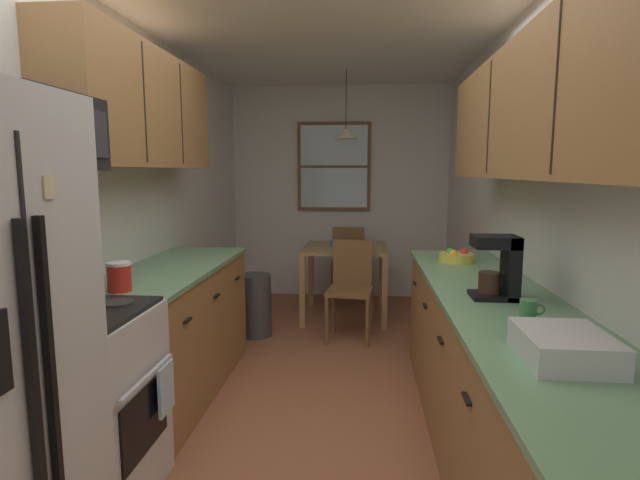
% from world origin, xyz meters
% --- Properties ---
extents(ground_plane, '(12.00, 12.00, 0.00)m').
position_xyz_m(ground_plane, '(0.00, 1.00, 0.00)').
color(ground_plane, '#995B3D').
extents(wall_left, '(0.10, 9.00, 2.55)m').
position_xyz_m(wall_left, '(-1.35, 1.00, 1.27)').
color(wall_left, silver).
rests_on(wall_left, ground).
extents(wall_right, '(0.10, 9.00, 2.55)m').
position_xyz_m(wall_right, '(1.35, 1.00, 1.27)').
color(wall_right, silver).
rests_on(wall_right, ground).
extents(wall_back, '(4.40, 0.10, 2.55)m').
position_xyz_m(wall_back, '(0.00, 3.65, 1.27)').
color(wall_back, silver).
rests_on(wall_back, ground).
extents(ceiling_slab, '(4.40, 9.00, 0.08)m').
position_xyz_m(ceiling_slab, '(0.00, 1.00, 2.59)').
color(ceiling_slab, white).
extents(stove_range, '(0.66, 0.64, 1.10)m').
position_xyz_m(stove_range, '(-0.99, -0.41, 0.47)').
color(stove_range, silver).
rests_on(stove_range, ground).
extents(microwave_over_range, '(0.39, 0.58, 0.33)m').
position_xyz_m(microwave_over_range, '(-1.11, -0.41, 1.71)').
color(microwave_over_range, black).
extents(counter_left, '(0.64, 1.70, 0.90)m').
position_xyz_m(counter_left, '(-1.00, 0.76, 0.45)').
color(counter_left, olive).
rests_on(counter_left, ground).
extents(upper_cabinets_left, '(0.33, 1.78, 0.74)m').
position_xyz_m(upper_cabinets_left, '(-1.14, 0.71, 1.93)').
color(upper_cabinets_left, olive).
extents(counter_right, '(0.64, 3.23, 0.90)m').
position_xyz_m(counter_right, '(1.00, -0.01, 0.45)').
color(counter_right, olive).
rests_on(counter_right, ground).
extents(upper_cabinets_right, '(0.33, 2.91, 0.66)m').
position_xyz_m(upper_cabinets_right, '(1.14, -0.06, 1.83)').
color(upper_cabinets_right, olive).
extents(dining_table, '(0.86, 0.87, 0.75)m').
position_xyz_m(dining_table, '(0.11, 2.69, 0.63)').
color(dining_table, '#A87F51').
rests_on(dining_table, ground).
extents(dining_chair_near, '(0.44, 0.44, 0.90)m').
position_xyz_m(dining_chair_near, '(0.19, 2.05, 0.50)').
color(dining_chair_near, brown).
rests_on(dining_chair_near, ground).
extents(dining_chair_far, '(0.41, 0.41, 0.90)m').
position_xyz_m(dining_chair_far, '(0.12, 3.33, 0.50)').
color(dining_chair_far, brown).
rests_on(dining_chair_far, ground).
extents(pendant_light, '(0.25, 0.25, 0.69)m').
position_xyz_m(pendant_light, '(0.11, 2.69, 1.92)').
color(pendant_light, black).
extents(back_window, '(0.88, 0.05, 1.06)m').
position_xyz_m(back_window, '(-0.07, 3.58, 1.59)').
color(back_window, brown).
extents(trash_bin, '(0.29, 0.29, 0.58)m').
position_xyz_m(trash_bin, '(-0.70, 2.00, 0.29)').
color(trash_bin, '#3F3F42').
rests_on(trash_bin, ground).
extents(storage_canister, '(0.13, 0.13, 0.16)m').
position_xyz_m(storage_canister, '(-1.00, 0.05, 0.98)').
color(storage_canister, red).
rests_on(storage_canister, counter_left).
extents(dish_towel, '(0.02, 0.16, 0.24)m').
position_xyz_m(dish_towel, '(-0.64, -0.25, 0.50)').
color(dish_towel, silver).
extents(coffee_maker, '(0.22, 0.18, 0.32)m').
position_xyz_m(coffee_maker, '(0.99, 0.08, 1.07)').
color(coffee_maker, black).
rests_on(coffee_maker, counter_right).
extents(mug_by_coffeemaker, '(0.11, 0.07, 0.10)m').
position_xyz_m(mug_by_coffeemaker, '(1.01, -0.31, 0.95)').
color(mug_by_coffeemaker, '#3F7F4C').
rests_on(mug_by_coffeemaker, counter_right).
extents(fruit_bowl, '(0.25, 0.25, 0.09)m').
position_xyz_m(fruit_bowl, '(0.96, 1.10, 0.94)').
color(fruit_bowl, '#E5D14C').
rests_on(fruit_bowl, counter_right).
extents(dish_rack, '(0.28, 0.34, 0.10)m').
position_xyz_m(dish_rack, '(0.98, -0.76, 0.95)').
color(dish_rack, silver).
rests_on(dish_rack, counter_right).
extents(table_serving_bowl, '(0.19, 0.19, 0.06)m').
position_xyz_m(table_serving_bowl, '(0.04, 2.72, 0.78)').
color(table_serving_bowl, '#4C7299').
rests_on(table_serving_bowl, dining_table).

